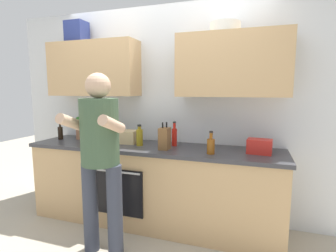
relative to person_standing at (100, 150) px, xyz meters
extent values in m
plane|color=#B2A893|center=(0.22, 0.67, -0.99)|extent=(12.00, 12.00, 0.00)
cube|color=silver|center=(0.22, 1.03, 0.26)|extent=(4.00, 0.06, 2.50)
cube|color=tan|center=(-0.61, 0.84, 0.79)|extent=(1.14, 0.32, 0.65)
cube|color=tan|center=(1.05, 0.84, 0.79)|extent=(1.14, 0.32, 0.65)
cylinder|color=silver|center=(0.97, 0.84, 1.16)|extent=(0.31, 0.31, 0.10)
cube|color=navy|center=(-0.83, 0.84, 1.24)|extent=(0.24, 0.20, 0.25)
cube|color=tan|center=(0.22, 0.67, -0.56)|extent=(2.80, 0.60, 0.86)
cube|color=#38383D|center=(0.22, 0.67, -0.11)|extent=(2.84, 0.64, 0.04)
cube|color=black|center=(-0.03, 0.36, -0.54)|extent=(0.56, 0.02, 0.50)
cylinder|color=silver|center=(-0.03, 0.34, -0.31)|extent=(0.52, 0.02, 0.02)
cylinder|color=#383D4C|center=(-0.13, 0.00, -0.56)|extent=(0.14, 0.14, 0.86)
cylinder|color=#383D4C|center=(0.13, 0.00, -0.56)|extent=(0.14, 0.14, 0.86)
cylinder|color=#3F593F|center=(0.00, 0.00, 0.17)|extent=(0.34, 0.34, 0.59)
sphere|color=#D8AD8C|center=(0.00, 0.00, 0.57)|extent=(0.22, 0.22, 0.22)
cylinder|color=#D8AD8C|center=(-0.20, -0.12, 0.26)|extent=(0.09, 0.31, 0.19)
cylinder|color=#D8AD8C|center=(0.20, -0.12, 0.26)|extent=(0.09, 0.31, 0.19)
cylinder|color=#198C33|center=(-0.55, 0.66, 0.02)|extent=(0.06, 0.06, 0.21)
cylinder|color=#198C33|center=(-0.55, 0.66, 0.16)|extent=(0.03, 0.03, 0.06)
cylinder|color=black|center=(-0.55, 0.66, 0.20)|extent=(0.03, 0.03, 0.02)
cylinder|color=red|center=(0.46, 0.77, 0.01)|extent=(0.06, 0.06, 0.19)
cylinder|color=red|center=(0.46, 0.77, 0.14)|extent=(0.03, 0.03, 0.07)
cylinder|color=black|center=(0.46, 0.77, 0.18)|extent=(0.03, 0.03, 0.01)
cylinder|color=black|center=(-1.03, 0.69, -0.01)|extent=(0.06, 0.06, 0.16)
cylinder|color=black|center=(-1.03, 0.69, 0.10)|extent=(0.02, 0.02, 0.05)
cylinder|color=black|center=(-1.03, 0.69, 0.13)|extent=(0.03, 0.03, 0.01)
cylinder|color=brown|center=(-0.33, 0.69, 0.01)|extent=(0.07, 0.07, 0.19)
cylinder|color=brown|center=(-0.33, 0.69, 0.13)|extent=(0.03, 0.03, 0.05)
cylinder|color=black|center=(-0.33, 0.69, 0.17)|extent=(0.04, 0.04, 0.02)
cylinder|color=#8C4C14|center=(0.91, 0.53, -0.01)|extent=(0.08, 0.08, 0.15)
cylinder|color=#8C4C14|center=(0.91, 0.53, 0.09)|extent=(0.03, 0.03, 0.06)
cylinder|color=black|center=(0.91, 0.53, 0.13)|extent=(0.04, 0.04, 0.02)
cylinder|color=olive|center=(0.08, 0.66, 0.01)|extent=(0.07, 0.07, 0.18)
cylinder|color=olive|center=(0.08, 0.66, 0.11)|extent=(0.04, 0.04, 0.04)
cylinder|color=black|center=(0.08, 0.66, 0.14)|extent=(0.04, 0.04, 0.02)
cylinder|color=#33598C|center=(-0.45, 0.48, -0.04)|extent=(0.09, 0.09, 0.08)
cube|color=brown|center=(0.41, 0.58, 0.03)|extent=(0.10, 0.14, 0.23)
cylinder|color=black|center=(0.40, 0.56, 0.17)|extent=(0.02, 0.02, 0.06)
cylinder|color=black|center=(0.43, 0.60, 0.17)|extent=(0.02, 0.02, 0.06)
cylinder|color=#9E6647|center=(-0.79, 0.79, -0.02)|extent=(0.13, 0.13, 0.13)
sphere|color=#2D6B28|center=(-0.79, 0.79, 0.12)|extent=(0.18, 0.18, 0.18)
cube|color=red|center=(1.36, 0.69, -0.01)|extent=(0.25, 0.18, 0.14)
cube|color=tan|center=(-0.13, 0.73, -0.01)|extent=(0.27, 0.18, 0.15)
camera|label=1|loc=(1.30, -1.96, 0.53)|focal=27.84mm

